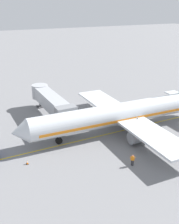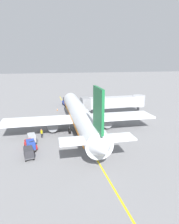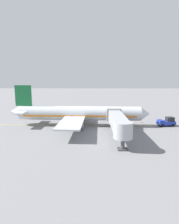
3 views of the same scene
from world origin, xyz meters
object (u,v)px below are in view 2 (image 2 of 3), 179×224
at_px(baggage_cart_second_in_train, 31,145).
at_px(ground_crew_wing_walker, 30,122).
at_px(jet_bridge, 114,102).
at_px(ground_crew_loader, 41,133).
at_px(pushback_tractor, 67,102).
at_px(baggage_cart_front, 32,138).
at_px(safety_cone_nose_left, 57,109).
at_px(baggage_tug_lead, 30,145).
at_px(parked_airliner, 80,115).
at_px(baggage_cart_third_in_train, 29,152).

height_order(baggage_cart_second_in_train, ground_crew_wing_walker, ground_crew_wing_walker).
xyz_separation_m(jet_bridge, baggage_cart_second_in_train, (-20.20, -16.55, -2.51)).
bearing_deg(ground_crew_loader, pushback_tractor, 72.36).
bearing_deg(baggage_cart_front, safety_cone_nose_left, 74.18).
xyz_separation_m(ground_crew_wing_walker, safety_cone_nose_left, (6.93, 12.88, -0.66)).
bearing_deg(baggage_tug_lead, ground_crew_wing_walker, 92.50).
xyz_separation_m(parked_airliner, baggage_tug_lead, (-9.51, -7.07, -2.47)).
height_order(jet_bridge, baggage_cart_third_in_train, jet_bridge).
bearing_deg(ground_crew_wing_walker, baggage_tug_lead, -87.50).
distance_m(baggage_tug_lead, ground_crew_wing_walker, 11.74).
height_order(baggage_cart_front, ground_crew_wing_walker, ground_crew_wing_walker).
relative_size(pushback_tractor, ground_crew_loader, 2.74).
relative_size(jet_bridge, ground_crew_loader, 10.22).
distance_m(parked_airliner, ground_crew_loader, 8.41).
xyz_separation_m(baggage_cart_front, baggage_cart_third_in_train, (-0.24, -5.59, 0.00)).
bearing_deg(ground_crew_loader, parked_airliner, 18.03).
relative_size(baggage_cart_second_in_train, ground_crew_wing_walker, 1.76).
bearing_deg(baggage_tug_lead, safety_cone_nose_left, 75.38).
height_order(jet_bridge, pushback_tractor, jet_bridge).
distance_m(baggage_cart_front, ground_crew_wing_walker, 9.29).
relative_size(baggage_tug_lead, baggage_cart_second_in_train, 0.93).
bearing_deg(pushback_tractor, baggage_cart_front, -109.47).
height_order(parked_airliner, baggage_cart_second_in_train, parked_airliner).
xyz_separation_m(ground_crew_loader, safety_cone_nose_left, (4.61, 20.04, -0.66)).
height_order(jet_bridge, safety_cone_nose_left, jet_bridge).
bearing_deg(ground_crew_loader, baggage_cart_third_in_train, -103.91).
distance_m(jet_bridge, pushback_tractor, 17.76).
bearing_deg(safety_cone_nose_left, pushback_tractor, 58.00).
distance_m(pushback_tractor, safety_cone_nose_left, 6.81).
relative_size(jet_bridge, ground_crew_wing_walker, 10.22).
distance_m(pushback_tractor, ground_crew_wing_walker, 21.37).
bearing_deg(baggage_cart_front, ground_crew_loader, 51.68).
height_order(baggage_cart_front, safety_cone_nose_left, baggage_cart_front).
bearing_deg(baggage_cart_second_in_train, baggage_cart_front, 89.12).
bearing_deg(ground_crew_loader, baggage_cart_front, -128.32).
distance_m(pushback_tractor, baggage_tug_lead, 31.94).
xyz_separation_m(pushback_tractor, safety_cone_nose_left, (-3.58, -5.73, -0.81)).
height_order(parked_airliner, safety_cone_nose_left, parked_airliner).
relative_size(baggage_cart_front, baggage_cart_second_in_train, 1.00).
bearing_deg(jet_bridge, baggage_cart_third_in_train, -136.75).
distance_m(baggage_cart_second_in_train, ground_crew_wing_walker, 12.23).
relative_size(jet_bridge, baggage_tug_lead, 6.23).
bearing_deg(parked_airliner, safety_cone_nose_left, 100.01).
xyz_separation_m(jet_bridge, ground_crew_wing_walker, (-20.81, -4.33, -2.51)).
distance_m(baggage_cart_front, baggage_cart_third_in_train, 5.60).
xyz_separation_m(pushback_tractor, ground_crew_loader, (-8.19, -25.77, -0.15)).
height_order(ground_crew_loader, safety_cone_nose_left, ground_crew_loader).
bearing_deg(ground_crew_wing_walker, baggage_cart_front, -85.96).
relative_size(pushback_tractor, safety_cone_nose_left, 7.86).
xyz_separation_m(parked_airliner, baggage_cart_front, (-9.37, -4.61, -2.24)).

